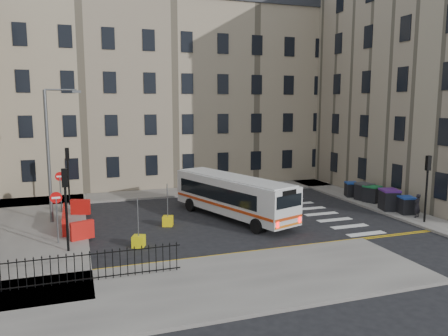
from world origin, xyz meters
TOP-DOWN VIEW (x-y plane):
  - ground at (0.00, 0.00)m, footprint 120.00×120.00m
  - pavement_north at (-6.00, 8.60)m, footprint 36.00×3.20m
  - pavement_east at (9.00, 4.00)m, footprint 2.40×26.00m
  - pavement_west at (-14.00, 1.00)m, footprint 6.00×22.00m
  - pavement_sw at (-7.00, -10.00)m, footprint 20.00×6.00m
  - terrace_north at (-7.00, 15.50)m, footprint 38.30×10.80m
  - corner_east at (19.00, 5.00)m, footprint 17.80×24.30m
  - traffic_light_east at (8.60, -5.50)m, footprint 0.28×0.22m
  - traffic_light_nw at (-12.00, 6.50)m, footprint 0.28×0.22m
  - traffic_light_sw at (-12.00, -4.00)m, footprint 0.28×0.22m
  - streetlamp at (-13.00, 2.00)m, footprint 0.50×0.22m
  - no_entry_north at (-12.50, 4.50)m, footprint 0.60×0.08m
  - no_entry_south at (-12.50, -2.50)m, footprint 0.60×0.08m
  - roadworks_barriers at (-11.84, 0.50)m, footprint 1.66×6.26m
  - iron_railings at (-11.25, -8.20)m, footprint 7.80×0.04m
  - bus at (-2.01, -0.32)m, footprint 5.33×9.94m
  - wheelie_bin_a at (9.00, -3.45)m, footprint 1.13×1.23m
  - wheelie_bin_b at (8.64, -2.23)m, footprint 1.44×1.55m
  - wheelie_bin_c at (9.05, 0.12)m, footprint 1.31×1.39m
  - wheelie_bin_d at (8.93, 0.87)m, footprint 1.25×1.37m
  - wheelie_bin_e at (8.80, 2.33)m, footprint 1.16×1.25m
  - pedestrian at (8.97, -4.45)m, footprint 0.65×0.54m
  - bollard_yellow at (-6.35, -0.71)m, footprint 0.77×0.77m
  - bollard_chevron at (-8.58, -4.09)m, footprint 0.79×0.79m

SIDE VIEW (x-z plane):
  - ground at x=0.00m, z-range 0.00..0.00m
  - pavement_north at x=-6.00m, z-range 0.00..0.15m
  - pavement_east at x=9.00m, z-range 0.00..0.15m
  - pavement_west at x=-14.00m, z-range 0.00..0.15m
  - pavement_sw at x=-7.00m, z-range 0.00..0.15m
  - bollard_yellow at x=-6.35m, z-range 0.00..0.60m
  - bollard_chevron at x=-8.58m, z-range 0.00..0.60m
  - roadworks_barriers at x=-11.84m, z-range 0.15..1.15m
  - wheelie_bin_e at x=8.80m, z-range 0.15..1.27m
  - wheelie_bin_a at x=9.00m, z-range 0.15..1.30m
  - iron_railings at x=-11.25m, z-range 0.15..1.35m
  - wheelie_bin_c at x=9.05m, z-range 0.16..1.38m
  - wheelie_bin_d at x=8.93m, z-range 0.16..1.45m
  - wheelie_bin_b at x=8.64m, z-range 0.16..1.58m
  - pedestrian at x=8.97m, z-range 0.15..1.67m
  - bus at x=-2.01m, z-range 0.21..2.87m
  - no_entry_north at x=-12.50m, z-range 0.58..3.58m
  - no_entry_south at x=-12.50m, z-range 0.58..3.58m
  - traffic_light_east at x=8.60m, z-range 0.82..4.92m
  - traffic_light_nw at x=-12.00m, z-range 0.82..4.92m
  - traffic_light_sw at x=-12.00m, z-range 0.82..4.92m
  - streetlamp at x=-13.00m, z-range 0.27..8.41m
  - terrace_north at x=-7.00m, z-range 0.02..17.22m
  - corner_east at x=19.00m, z-range 0.02..19.22m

